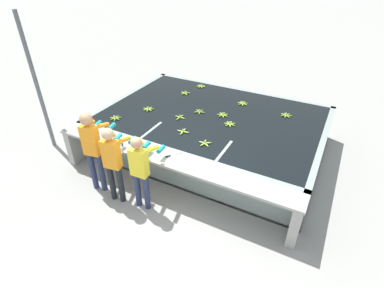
# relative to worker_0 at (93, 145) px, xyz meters

# --- Properties ---
(ground_plane) EXTENTS (80.00, 80.00, 0.00)m
(ground_plane) POSITION_rel_worker_0_xyz_m (1.34, 0.26, -1.06)
(ground_plane) COLOR #999993
(ground_plane) RESTS_ON ground
(wash_tank) EXTENTS (5.15, 3.64, 0.89)m
(wash_tank) POSITION_rel_worker_0_xyz_m (1.34, 2.53, -0.62)
(wash_tank) COLOR gray
(wash_tank) RESTS_ON ground
(work_ledge) EXTENTS (5.15, 0.45, 0.89)m
(work_ledge) POSITION_rel_worker_0_xyz_m (1.34, 0.49, -0.41)
(work_ledge) COLOR #9E9E99
(work_ledge) RESTS_ON ground
(worker_0) EXTENTS (0.48, 0.74, 1.75)m
(worker_0) POSITION_rel_worker_0_xyz_m (0.00, 0.00, 0.00)
(worker_0) COLOR navy
(worker_0) RESTS_ON ground
(worker_1) EXTENTS (0.47, 0.73, 1.62)m
(worker_1) POSITION_rel_worker_0_xyz_m (0.55, -0.07, -0.09)
(worker_1) COLOR #1E2328
(worker_1) RESTS_ON ground
(worker_2) EXTENTS (0.43, 0.71, 1.56)m
(worker_2) POSITION_rel_worker_0_xyz_m (1.10, 0.00, -0.14)
(worker_2) COLOR navy
(worker_2) RESTS_ON ground
(banana_bunch_floating_0) EXTENTS (0.28, 0.28, 0.08)m
(banana_bunch_floating_0) POSITION_rel_worker_0_xyz_m (0.34, 3.95, -0.16)
(banana_bunch_floating_0) COLOR #8CB738
(banana_bunch_floating_0) RESTS_ON wash_tank
(banana_bunch_floating_1) EXTENTS (0.28, 0.28, 0.08)m
(banana_bunch_floating_1) POSITION_rel_worker_0_xyz_m (-0.15, 2.02, -0.16)
(banana_bunch_floating_1) COLOR #8CB738
(banana_bunch_floating_1) RESTS_ON wash_tank
(banana_bunch_floating_2) EXTENTS (0.28, 0.28, 0.08)m
(banana_bunch_floating_2) POSITION_rel_worker_0_xyz_m (1.14, 1.47, -0.16)
(banana_bunch_floating_2) COLOR #9EC642
(banana_bunch_floating_2) RESTS_ON wash_tank
(banana_bunch_floating_3) EXTENTS (0.28, 0.27, 0.08)m
(banana_bunch_floating_3) POSITION_rel_worker_0_xyz_m (2.92, 3.28, -0.16)
(banana_bunch_floating_3) COLOR #75A333
(banana_bunch_floating_3) RESTS_ON wash_tank
(banana_bunch_floating_4) EXTENTS (0.28, 0.28, 0.08)m
(banana_bunch_floating_4) POSITION_rel_worker_0_xyz_m (1.91, 2.26, -0.16)
(banana_bunch_floating_4) COLOR #8CB738
(banana_bunch_floating_4) RESTS_ON wash_tank
(banana_bunch_floating_5) EXTENTS (0.28, 0.28, 0.08)m
(banana_bunch_floating_5) POSITION_rel_worker_0_xyz_m (1.79, 3.42, -0.16)
(banana_bunch_floating_5) COLOR #8CB738
(banana_bunch_floating_5) RESTS_ON wash_tank
(banana_bunch_floating_6) EXTENTS (0.28, 0.28, 0.08)m
(banana_bunch_floating_6) POSITION_rel_worker_0_xyz_m (-0.55, 1.27, -0.16)
(banana_bunch_floating_6) COLOR #75A333
(banana_bunch_floating_6) RESTS_ON wash_tank
(banana_bunch_floating_7) EXTENTS (0.27, 0.28, 0.08)m
(banana_bunch_floating_7) POSITION_rel_worker_0_xyz_m (1.77, 1.28, -0.16)
(banana_bunch_floating_7) COLOR #93BC3D
(banana_bunch_floating_7) RESTS_ON wash_tank
(banana_bunch_floating_8) EXTENTS (0.27, 0.28, 0.08)m
(banana_bunch_floating_8) POSITION_rel_worker_0_xyz_m (1.03, 2.48, -0.16)
(banana_bunch_floating_8) COLOR #75A333
(banana_bunch_floating_8) RESTS_ON wash_tank
(banana_bunch_floating_9) EXTENTS (0.28, 0.28, 0.08)m
(banana_bunch_floating_9) POSITION_rel_worker_0_xyz_m (0.76, 2.01, -0.16)
(banana_bunch_floating_9) COLOR #8CB738
(banana_bunch_floating_9) RESTS_ON wash_tank
(banana_bunch_floating_10) EXTENTS (0.27, 0.28, 0.08)m
(banana_bunch_floating_10) POSITION_rel_worker_0_xyz_m (0.17, 3.31, -0.16)
(banana_bunch_floating_10) COLOR #9EC642
(banana_bunch_floating_10) RESTS_ON wash_tank
(banana_bunch_floating_11) EXTENTS (0.28, 0.28, 0.08)m
(banana_bunch_floating_11) POSITION_rel_worker_0_xyz_m (1.59, 2.59, -0.16)
(banana_bunch_floating_11) COLOR #7FAD33
(banana_bunch_floating_11) RESTS_ON wash_tank
(banana_bunch_ledge_0) EXTENTS (0.28, 0.28, 0.08)m
(banana_bunch_ledge_0) POSITION_rel_worker_0_xyz_m (0.85, 0.53, -0.15)
(banana_bunch_ledge_0) COLOR #93BC3D
(banana_bunch_ledge_0) RESTS_ON work_ledge
(knife_0) EXTENTS (0.23, 0.30, 0.02)m
(knife_0) POSITION_rel_worker_0_xyz_m (0.36, 0.40, -0.16)
(knife_0) COLOR silver
(knife_0) RESTS_ON work_ledge
(knife_1) EXTENTS (0.23, 0.30, 0.02)m
(knife_1) POSITION_rel_worker_0_xyz_m (1.38, 0.60, -0.16)
(knife_1) COLOR silver
(knife_1) RESTS_ON work_ledge
(support_post_left) EXTENTS (0.09, 0.09, 3.20)m
(support_post_left) POSITION_rel_worker_0_xyz_m (-2.20, 0.68, 0.54)
(support_post_left) COLOR slate
(support_post_left) RESTS_ON ground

